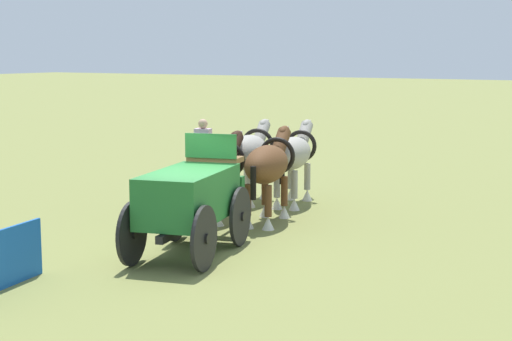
% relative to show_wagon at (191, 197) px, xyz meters
% --- Properties ---
extents(ground_plane, '(220.00, 220.00, 0.00)m').
position_rel_show_wagon_xyz_m(ground_plane, '(-0.14, -0.04, -1.22)').
color(ground_plane, olive).
extents(show_wagon, '(5.87, 2.42, 2.76)m').
position_rel_show_wagon_xyz_m(show_wagon, '(0.00, 0.00, 0.00)').
color(show_wagon, '#236B2D').
rests_on(show_wagon, ground).
extents(draft_horse_rear_near, '(2.94, 1.32, 2.16)m').
position_rel_show_wagon_xyz_m(draft_horse_rear_near, '(3.38, 1.47, 0.07)').
color(draft_horse_rear_near, '#331E14').
rests_on(draft_horse_rear_near, ground).
extents(draft_horse_rear_off, '(3.13, 1.42, 2.31)m').
position_rel_show_wagon_xyz_m(draft_horse_rear_off, '(3.68, 0.20, 0.21)').
color(draft_horse_rear_off, brown).
rests_on(draft_horse_rear_off, ground).
extents(draft_horse_lead_near, '(3.00, 1.43, 2.26)m').
position_rel_show_wagon_xyz_m(draft_horse_lead_near, '(5.90, 2.07, 0.17)').
color(draft_horse_lead_near, '#9E998E').
rests_on(draft_horse_lead_near, ground).
extents(draft_horse_lead_off, '(3.14, 1.37, 2.28)m').
position_rel_show_wagon_xyz_m(draft_horse_lead_off, '(6.21, 0.81, 0.18)').
color(draft_horse_lead_off, '#9E998E').
rests_on(draft_horse_lead_off, ground).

